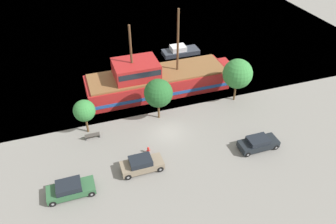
# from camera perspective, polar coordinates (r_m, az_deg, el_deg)

# --- Properties ---
(ground_plane) EXTENTS (160.00, 160.00, 0.00)m
(ground_plane) POSITION_cam_1_polar(r_m,az_deg,el_deg) (37.80, -0.08, -3.40)
(ground_plane) COLOR gray
(water_surface) EXTENTS (80.00, 80.00, 0.00)m
(water_surface) POSITION_cam_1_polar(r_m,az_deg,el_deg) (75.91, -11.18, 17.60)
(water_surface) COLOR slate
(water_surface) RESTS_ON ground
(pirate_ship) EXTENTS (20.06, 5.58, 10.98)m
(pirate_ship) POSITION_cam_1_polar(r_m,az_deg,el_deg) (43.75, -2.23, 5.67)
(pirate_ship) COLOR #A31E1E
(pirate_ship) RESTS_ON water_surface
(moored_boat_dockside) EXTENTS (5.90, 2.44, 1.47)m
(moored_boat_dockside) POSITION_cam_1_polar(r_m,az_deg,el_deg) (53.80, 2.10, 10.59)
(moored_boat_dockside) COLOR #2D333D
(moored_boat_dockside) RESTS_ON water_surface
(parked_car_curb_front) EXTENTS (4.36, 1.95, 1.42)m
(parked_car_curb_front) POSITION_cam_1_polar(r_m,az_deg,el_deg) (32.26, -16.63, -12.71)
(parked_car_curb_front) COLOR #2D5B38
(parked_car_curb_front) RESTS_ON ground_plane
(parked_car_curb_mid) EXTENTS (4.30, 1.84, 1.42)m
(parked_car_curb_mid) POSITION_cam_1_polar(r_m,az_deg,el_deg) (36.57, 15.43, -5.25)
(parked_car_curb_mid) COLOR black
(parked_car_curb_mid) RESTS_ON ground_plane
(parked_car_curb_rear) EXTENTS (4.24, 1.86, 1.55)m
(parked_car_curb_rear) POSITION_cam_1_polar(r_m,az_deg,el_deg) (33.07, -4.62, -9.07)
(parked_car_curb_rear) COLOR #7F705B
(parked_car_curb_rear) RESTS_ON ground_plane
(fire_hydrant) EXTENTS (0.42, 0.25, 0.76)m
(fire_hydrant) POSITION_cam_1_polar(r_m,az_deg,el_deg) (35.02, -3.45, -6.57)
(fire_hydrant) COLOR red
(fire_hydrant) RESTS_ON ground_plane
(bench_promenade_east) EXTENTS (1.64, 0.45, 0.85)m
(bench_promenade_east) POSITION_cam_1_polar(r_m,az_deg,el_deg) (37.57, -13.04, -4.00)
(bench_promenade_east) COLOR #4C4742
(bench_promenade_east) RESTS_ON ground_plane
(tree_row_east) EXTENTS (2.45, 2.45, 4.22)m
(tree_row_east) POSITION_cam_1_polar(r_m,az_deg,el_deg) (37.10, -14.37, 0.22)
(tree_row_east) COLOR brown
(tree_row_east) RESTS_ON ground_plane
(tree_row_mideast) EXTENTS (3.36, 3.36, 5.23)m
(tree_row_mideast) POSITION_cam_1_polar(r_m,az_deg,el_deg) (37.77, -1.69, 3.29)
(tree_row_mideast) COLOR brown
(tree_row_mideast) RESTS_ON ground_plane
(tree_row_midwest) EXTENTS (3.72, 3.72, 5.75)m
(tree_row_midwest) POSITION_cam_1_polar(r_m,az_deg,el_deg) (41.70, 12.02, 6.52)
(tree_row_midwest) COLOR brown
(tree_row_midwest) RESTS_ON ground_plane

